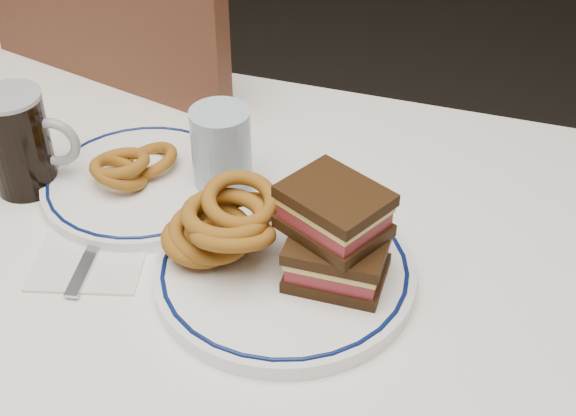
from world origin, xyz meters
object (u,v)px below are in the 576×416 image
(main_plate, at_px, (285,272))
(beer_mug, at_px, (20,141))
(reuben_sandwich, at_px, (336,235))
(chair_far, at_px, (171,150))
(far_plate, at_px, (143,183))

(main_plate, relative_size, beer_mug, 2.16)
(main_plate, bearing_deg, reuben_sandwich, 8.34)
(main_plate, height_order, reuben_sandwich, reuben_sandwich)
(reuben_sandwich, xyz_separation_m, beer_mug, (-0.43, 0.06, -0.00))
(main_plate, height_order, beer_mug, beer_mug)
(chair_far, height_order, far_plate, chair_far)
(far_plate, bearing_deg, main_plate, -24.88)
(reuben_sandwich, xyz_separation_m, far_plate, (-0.29, 0.10, -0.06))
(far_plate, bearing_deg, beer_mug, -164.83)
(main_plate, distance_m, reuben_sandwich, 0.08)
(chair_far, height_order, beer_mug, chair_far)
(chair_far, height_order, reuben_sandwich, chair_far)
(chair_far, relative_size, reuben_sandwich, 7.48)
(chair_far, xyz_separation_m, beer_mug, (0.01, -0.41, 0.28))
(main_plate, distance_m, beer_mug, 0.39)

